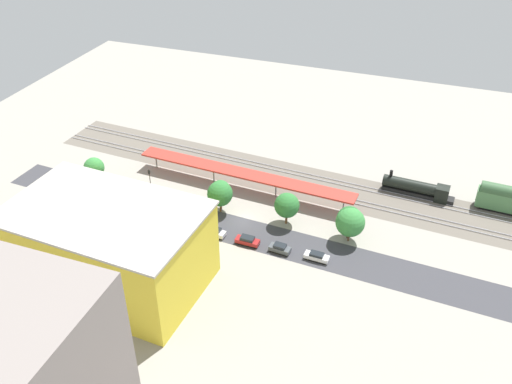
% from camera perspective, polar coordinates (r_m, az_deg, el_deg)
% --- Properties ---
extents(ground_plane, '(177.45, 177.45, 0.00)m').
position_cam_1_polar(ground_plane, '(115.14, -1.40, -3.01)').
color(ground_plane, gray).
rests_on(ground_plane, ground).
extents(rail_bed, '(111.55, 20.65, 0.01)m').
position_cam_1_polar(rail_bed, '(129.91, 1.62, 1.74)').
color(rail_bed, '#665E54').
rests_on(rail_bed, ground).
extents(street_asphalt, '(111.25, 15.65, 0.01)m').
position_cam_1_polar(street_asphalt, '(112.63, -2.02, -3.98)').
color(street_asphalt, '#38383D').
rests_on(street_asphalt, ground).
extents(track_rails, '(110.71, 14.23, 0.12)m').
position_cam_1_polar(track_rails, '(129.81, 1.63, 1.81)').
color(track_rails, '#9E9EA8').
rests_on(track_rails, ground).
extents(platform_canopy_near, '(51.30, 7.15, 4.24)m').
position_cam_1_polar(platform_canopy_near, '(122.94, -1.25, 1.90)').
color(platform_canopy_near, '#B73328').
rests_on(platform_canopy_near, ground).
extents(locomotive, '(15.81, 3.50, 4.95)m').
position_cam_1_polar(locomotive, '(126.96, 16.45, 0.30)').
color(locomotive, black).
rests_on(locomotive, ground).
extents(parked_car_0, '(4.79, 1.95, 1.60)m').
position_cam_1_polar(parked_car_0, '(105.75, 6.28, -6.66)').
color(parked_car_0, black).
rests_on(parked_car_0, ground).
extents(parked_car_1, '(4.29, 2.16, 1.75)m').
position_cam_1_polar(parked_car_1, '(106.98, 2.48, -5.85)').
color(parked_car_1, black).
rests_on(parked_car_1, ground).
extents(parked_car_2, '(4.81, 1.95, 1.72)m').
position_cam_1_polar(parked_car_2, '(108.75, -0.89, -5.06)').
color(parked_car_2, black).
rests_on(parked_car_2, ground).
extents(parked_car_3, '(4.79, 2.19, 1.74)m').
position_cam_1_polar(parked_car_3, '(111.20, -4.33, -4.15)').
color(parked_car_3, black).
rests_on(parked_car_3, ground).
extents(parked_car_4, '(4.59, 2.01, 1.74)m').
position_cam_1_polar(parked_car_4, '(113.12, -7.67, -3.64)').
color(parked_car_4, black).
rests_on(parked_car_4, ground).
extents(parked_car_5, '(4.24, 2.18, 1.63)m').
position_cam_1_polar(parked_car_5, '(116.85, -10.73, -2.63)').
color(parked_car_5, black).
rests_on(parked_car_5, ground).
extents(construction_building, '(33.80, 22.07, 14.93)m').
position_cam_1_polar(construction_building, '(100.05, -14.91, -5.53)').
color(construction_building, yellow).
rests_on(construction_building, ground).
extents(construction_roof_slab, '(34.43, 22.70, 0.40)m').
position_cam_1_polar(construction_roof_slab, '(95.51, -15.58, -1.97)').
color(construction_roof_slab, '#ADA89E').
rests_on(construction_roof_slab, construction_building).
extents(box_truck_0, '(9.10, 2.80, 3.24)m').
position_cam_1_polar(box_truck_0, '(119.11, -15.58, -2.07)').
color(box_truck_0, black).
rests_on(box_truck_0, ground).
extents(box_truck_1, '(8.56, 3.10, 3.45)m').
position_cam_1_polar(box_truck_1, '(117.71, -12.95, -2.06)').
color(box_truck_1, black).
rests_on(box_truck_1, ground).
extents(street_tree_0, '(5.40, 5.40, 7.28)m').
position_cam_1_polar(street_tree_0, '(115.44, -3.74, -0.18)').
color(street_tree_0, brown).
rests_on(street_tree_0, ground).
extents(street_tree_1, '(4.27, 4.27, 6.97)m').
position_cam_1_polar(street_tree_1, '(116.14, -3.68, 0.20)').
color(street_tree_1, brown).
rests_on(street_tree_1, ground).
extents(street_tree_2, '(5.03, 5.03, 7.20)m').
position_cam_1_polar(street_tree_2, '(109.43, 9.61, -2.75)').
color(street_tree_2, brown).
rests_on(street_tree_2, ground).
extents(street_tree_3, '(4.58, 4.58, 7.27)m').
position_cam_1_polar(street_tree_3, '(128.44, -16.37, 2.42)').
color(street_tree_3, brown).
rests_on(street_tree_3, ground).
extents(street_tree_4, '(5.77, 5.77, 7.42)m').
position_cam_1_polar(street_tree_4, '(108.78, 9.70, -3.10)').
color(street_tree_4, brown).
rests_on(street_tree_4, ground).
extents(street_tree_5, '(5.17, 5.17, 7.11)m').
position_cam_1_polar(street_tree_5, '(112.02, 3.20, -1.39)').
color(street_tree_5, brown).
rests_on(street_tree_5, ground).
extents(traffic_light, '(0.50, 0.36, 7.18)m').
position_cam_1_polar(traffic_light, '(121.67, -10.88, 1.25)').
color(traffic_light, '#333333').
rests_on(traffic_light, ground).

